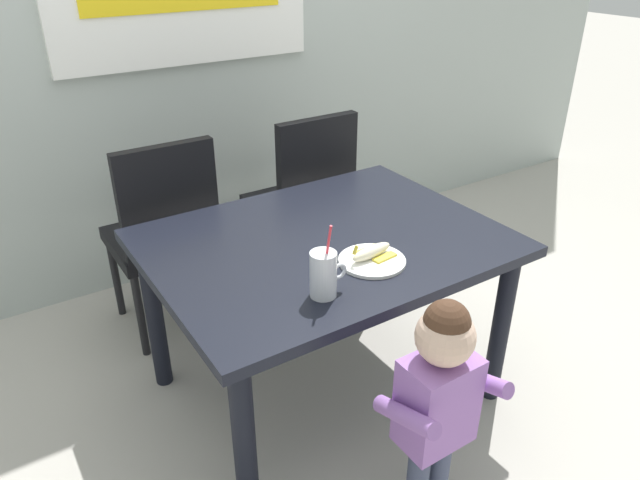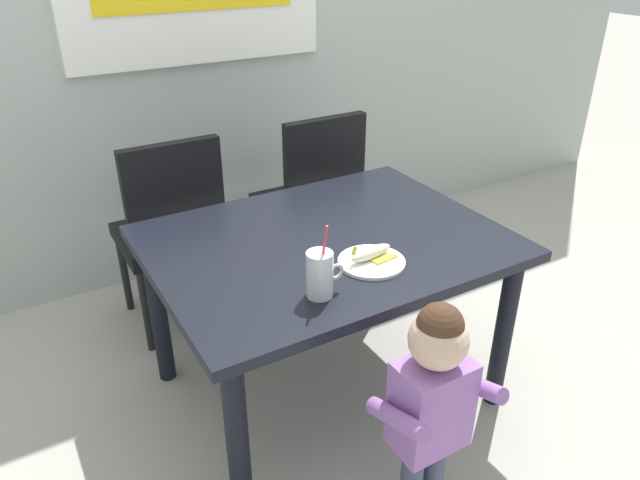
# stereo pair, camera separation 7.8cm
# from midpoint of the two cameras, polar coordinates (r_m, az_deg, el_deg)

# --- Properties ---
(ground_plane) EXTENTS (24.00, 24.00, 0.00)m
(ground_plane) POSITION_cam_midpoint_polar(r_m,az_deg,el_deg) (2.58, -0.45, -14.02)
(ground_plane) COLOR #B7B2A8
(dining_table) EXTENTS (1.27, 0.97, 0.71)m
(dining_table) POSITION_cam_midpoint_polar(r_m,az_deg,el_deg) (2.21, -0.50, -2.01)
(dining_table) COLOR black
(dining_table) RESTS_ON ground
(dining_chair_left) EXTENTS (0.44, 0.44, 0.96)m
(dining_chair_left) POSITION_cam_midpoint_polar(r_m,az_deg,el_deg) (2.71, -15.58, 1.06)
(dining_chair_left) COLOR black
(dining_chair_left) RESTS_ON ground
(dining_chair_right) EXTENTS (0.44, 0.44, 0.96)m
(dining_chair_right) POSITION_cam_midpoint_polar(r_m,az_deg,el_deg) (2.96, -2.20, 4.43)
(dining_chair_right) COLOR black
(dining_chair_right) RESTS_ON ground
(toddler_standing) EXTENTS (0.33, 0.24, 0.84)m
(toddler_standing) POSITION_cam_midpoint_polar(r_m,az_deg,el_deg) (1.80, 10.14, -14.26)
(toddler_standing) COLOR #3F4760
(toddler_standing) RESTS_ON ground
(milk_cup) EXTENTS (0.13, 0.08, 0.25)m
(milk_cup) POSITION_cam_midpoint_polar(r_m,az_deg,el_deg) (1.80, -0.88, -3.57)
(milk_cup) COLOR silver
(milk_cup) RESTS_ON dining_table
(snack_plate) EXTENTS (0.23, 0.23, 0.01)m
(snack_plate) POSITION_cam_midpoint_polar(r_m,az_deg,el_deg) (2.01, 3.94, -2.02)
(snack_plate) COLOR white
(snack_plate) RESTS_ON dining_table
(peeled_banana) EXTENTS (0.17, 0.11, 0.07)m
(peeled_banana) POSITION_cam_midpoint_polar(r_m,az_deg,el_deg) (2.01, 3.92, -1.17)
(peeled_banana) COLOR #F4EAC6
(peeled_banana) RESTS_ON snack_plate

